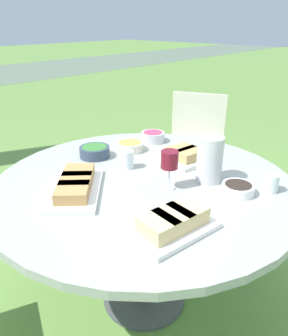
{
  "coord_description": "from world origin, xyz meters",
  "views": [
    {
      "loc": [
        -1.02,
        -0.92,
        1.41
      ],
      "look_at": [
        0.0,
        0.0,
        0.79
      ],
      "focal_mm": 35.0,
      "sensor_mm": 36.0,
      "label": 1
    }
  ],
  "objects_px": {
    "wine_glass": "(170,161)",
    "handbag": "(44,192)",
    "dining_table": "(144,196)",
    "water_pitcher": "(210,159)",
    "chair_near_left": "(194,141)"
  },
  "relations": [
    {
      "from": "water_pitcher",
      "to": "wine_glass",
      "type": "relative_size",
      "value": 1.21
    },
    {
      "from": "dining_table",
      "to": "chair_near_left",
      "type": "bearing_deg",
      "value": 22.07
    },
    {
      "from": "chair_near_left",
      "to": "handbag",
      "type": "bearing_deg",
      "value": 138.15
    },
    {
      "from": "dining_table",
      "to": "water_pitcher",
      "type": "bearing_deg",
      "value": -49.11
    },
    {
      "from": "wine_glass",
      "to": "handbag",
      "type": "distance_m",
      "value": 1.61
    },
    {
      "from": "water_pitcher",
      "to": "wine_glass",
      "type": "height_order",
      "value": "water_pitcher"
    },
    {
      "from": "handbag",
      "to": "water_pitcher",
      "type": "bearing_deg",
      "value": -90.05
    },
    {
      "from": "chair_near_left",
      "to": "handbag",
      "type": "distance_m",
      "value": 1.3
    },
    {
      "from": "dining_table",
      "to": "wine_glass",
      "type": "distance_m",
      "value": 0.26
    },
    {
      "from": "chair_near_left",
      "to": "wine_glass",
      "type": "bearing_deg",
      "value": -151.95
    },
    {
      "from": "chair_near_left",
      "to": "water_pitcher",
      "type": "height_order",
      "value": "water_pitcher"
    },
    {
      "from": "dining_table",
      "to": "handbag",
      "type": "bearing_deg",
      "value": 81.28
    },
    {
      "from": "handbag",
      "to": "chair_near_left",
      "type": "bearing_deg",
      "value": -41.85
    },
    {
      "from": "dining_table",
      "to": "handbag",
      "type": "distance_m",
      "value": 1.4
    },
    {
      "from": "water_pitcher",
      "to": "handbag",
      "type": "bearing_deg",
      "value": 89.95
    }
  ]
}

